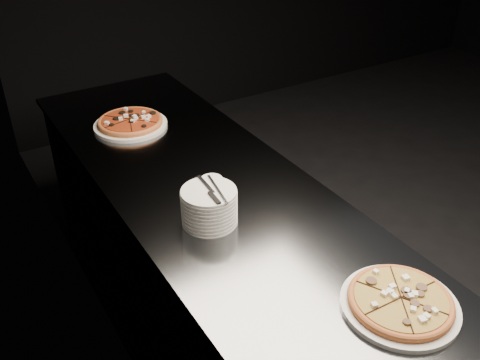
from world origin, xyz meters
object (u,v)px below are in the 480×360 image
pizza_mushroom (400,302)px  pizza_tomato (130,123)px  counter (216,277)px  ramekin (212,187)px  plate_stack (209,206)px  cutlery (213,191)px

pizza_mushroom → pizza_tomato: size_ratio=0.93×
counter → ramekin: size_ratio=29.60×
pizza_mushroom → plate_stack: (-0.26, 0.64, 0.04)m
pizza_tomato → plate_stack: plate_stack is taller
cutlery → ramekin: cutlery is taller
counter → pizza_tomato: bearing=96.2°
ramekin → pizza_tomato: bearing=93.3°
pizza_mushroom → plate_stack: plate_stack is taller
cutlery → pizza_tomato: bearing=91.4°
cutlery → ramekin: 0.20m
pizza_tomato → plate_stack: bearing=-93.2°
counter → cutlery: bearing=-118.5°
counter → plate_stack: plate_stack is taller
counter → pizza_mushroom: size_ratio=7.34×
counter → cutlery: size_ratio=12.21×
ramekin → pizza_mushroom: bearing=-77.7°
cutlery → ramekin: (0.08, 0.16, -0.09)m
counter → ramekin: ramekin is taller
plate_stack → ramekin: 0.17m
counter → plate_stack: bearing=-122.1°
pizza_tomato → ramekin: size_ratio=4.32×
plate_stack → cutlery: bearing=-62.4°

